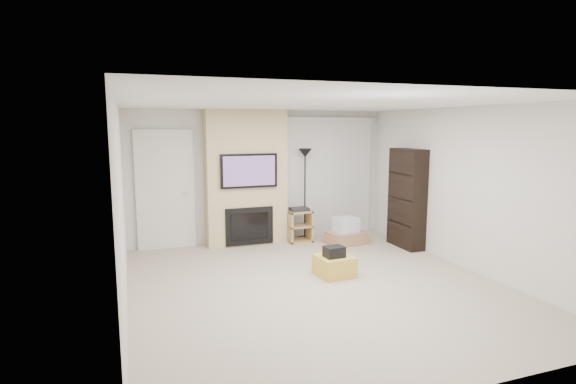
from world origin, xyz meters
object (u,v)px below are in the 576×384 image
object	(u,v)px
av_stand	(299,224)
floor_lamp	(305,168)
bookshelf	(407,198)
ottoman	(334,266)
box_stack	(346,234)

from	to	relation	value
av_stand	floor_lamp	bearing A→B (deg)	42.19
floor_lamp	bookshelf	distance (m)	1.99
ottoman	av_stand	xyz separation A→B (m)	(0.23, 2.05, 0.20)
av_stand	bookshelf	size ratio (longest dim) A/B	0.37
ottoman	floor_lamp	size ratio (longest dim) A/B	0.28
ottoman	floor_lamp	bearing A→B (deg)	79.52
floor_lamp	bookshelf	size ratio (longest dim) A/B	0.98
ottoman	box_stack	distance (m)	1.89
ottoman	floor_lamp	world-z (taller)	floor_lamp
floor_lamp	bookshelf	bearing A→B (deg)	-37.67
floor_lamp	av_stand	xyz separation A→B (m)	(-0.18, -0.16, -1.05)
ottoman	box_stack	size ratio (longest dim) A/B	0.62
bookshelf	floor_lamp	bearing A→B (deg)	142.33
box_stack	bookshelf	size ratio (longest dim) A/B	0.45
floor_lamp	av_stand	world-z (taller)	floor_lamp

